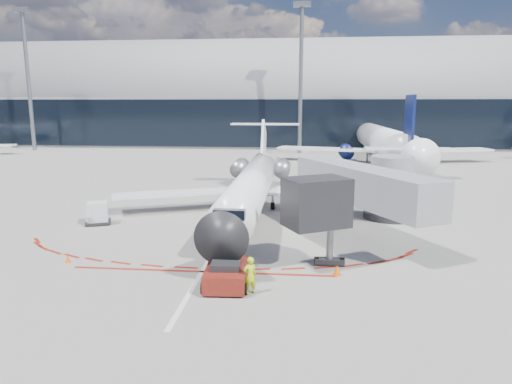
# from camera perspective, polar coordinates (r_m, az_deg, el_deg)

# --- Properties ---
(ground) EXTENTS (260.00, 260.00, 0.00)m
(ground) POSITION_cam_1_polar(r_m,az_deg,el_deg) (35.38, -2.85, -3.28)
(ground) COLOR slate
(ground) RESTS_ON ground
(apron_centerline) EXTENTS (0.25, 40.00, 0.01)m
(apron_centerline) POSITION_cam_1_polar(r_m,az_deg,el_deg) (37.30, -2.41, -2.52)
(apron_centerline) COLOR silver
(apron_centerline) RESTS_ON ground
(apron_stop_bar) EXTENTS (14.00, 0.25, 0.01)m
(apron_stop_bar) POSITION_cam_1_polar(r_m,az_deg,el_deg) (24.57, -6.77, -9.85)
(apron_stop_bar) COLOR maroon
(apron_stop_bar) RESTS_ON ground
(terminal_building) EXTENTS (150.00, 24.15, 24.00)m
(terminal_building) POSITION_cam_1_polar(r_m,az_deg,el_deg) (99.02, 2.61, 10.87)
(terminal_building) COLOR gray
(terminal_building) RESTS_ON ground
(jet_bridge) EXTENTS (10.03, 15.20, 4.90)m
(jet_bridge) POSITION_cam_1_polar(r_m,az_deg,el_deg) (31.80, 14.02, 0.32)
(jet_bridge) COLOR gray
(jet_bridge) RESTS_ON ground
(light_mast_west) EXTENTS (0.70, 0.70, 25.00)m
(light_mast_west) POSITION_cam_1_polar(r_m,az_deg,el_deg) (96.06, -26.55, 12.13)
(light_mast_west) COLOR slate
(light_mast_west) RESTS_ON ground
(light_mast_centre) EXTENTS (0.70, 0.70, 25.00)m
(light_mast_centre) POSITION_cam_1_polar(r_m,az_deg,el_deg) (82.01, 5.61, 13.59)
(light_mast_centre) COLOR slate
(light_mast_centre) RESTS_ON ground
(regional_jet) EXTENTS (23.23, 28.65, 7.17)m
(regional_jet) POSITION_cam_1_polar(r_m,az_deg,el_deg) (36.57, -0.37, 1.04)
(regional_jet) COLOR white
(regional_jet) RESTS_ON ground
(pushback_tug) EXTENTS (2.27, 5.03, 1.29)m
(pushback_tug) POSITION_cam_1_polar(r_m,az_deg,el_deg) (22.54, -3.72, -10.22)
(pushback_tug) COLOR #59140C
(pushback_tug) RESTS_ON ground
(ramp_worker) EXTENTS (0.79, 0.72, 1.81)m
(ramp_worker) POSITION_cam_1_polar(r_m,az_deg,el_deg) (21.44, -0.75, -10.39)
(ramp_worker) COLOR #B9D716
(ramp_worker) RESTS_ON ground
(uld_container) EXTENTS (2.18, 2.03, 1.65)m
(uld_container) POSITION_cam_1_polar(r_m,az_deg,el_deg) (35.39, -19.17, -2.53)
(uld_container) COLOR black
(uld_container) RESTS_ON ground
(safety_cone_left) EXTENTS (0.31, 0.31, 0.44)m
(safety_cone_left) POSITION_cam_1_polar(r_m,az_deg,el_deg) (27.74, -22.46, -7.72)
(safety_cone_left) COLOR #F55805
(safety_cone_left) RESTS_ON ground
(safety_cone_right) EXTENTS (0.41, 0.41, 0.56)m
(safety_cone_right) POSITION_cam_1_polar(r_m,az_deg,el_deg) (24.17, 10.11, -9.62)
(safety_cone_right) COLOR #F55805
(safety_cone_right) RESTS_ON ground
(bg_airliner_1) EXTENTS (37.56, 39.77, 12.15)m
(bg_airliner_1) POSITION_cam_1_polar(r_m,az_deg,el_deg) (72.17, 15.74, 8.50)
(bg_airliner_1) COLOR white
(bg_airliner_1) RESTS_ON ground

